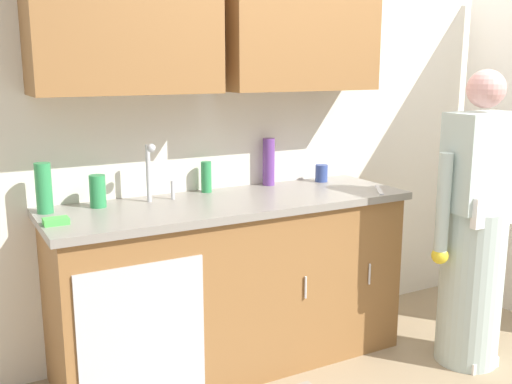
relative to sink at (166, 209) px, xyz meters
The scene contains 12 objects.
kitchen_wall_with_uppers 0.99m from the sink, 20.50° to the left, with size 4.80×0.44×2.70m.
counter_cabinet 0.59m from the sink, ahead, with size 1.90×0.62×0.90m.
countertop 0.36m from the sink, ahead, with size 1.96×0.66×0.04m, color gray.
sink is the anchor object (origin of this frame).
person_at_sink 1.67m from the sink, 22.24° to the right, with size 0.55×0.34×1.62m.
bottle_dish_liquid 0.35m from the sink, 153.70° to the left, with size 0.08×0.08×0.16m, color #2D8C4C.
bottle_water_tall 0.41m from the sink, 34.76° to the left, with size 0.06×0.06×0.17m, color #2D8C4C.
bottle_cleaner_spray 0.59m from the sink, 164.79° to the left, with size 0.08×0.08×0.24m, color #2D8C4C.
bottle_water_short 0.78m from the sink, 17.64° to the left, with size 0.07×0.07×0.28m, color #66388C.
cup_by_sink 1.08m from the sink, ahead, with size 0.08×0.08×0.10m, color #33478C.
knife_on_counter 1.22m from the sink, ahead, with size 0.24×0.02×0.01m, color silver.
sponge 0.56m from the sink, behind, with size 0.11×0.07×0.03m, color #4CBF4C.
Camera 1 is at (-1.90, -2.06, 1.63)m, focal length 41.54 mm.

